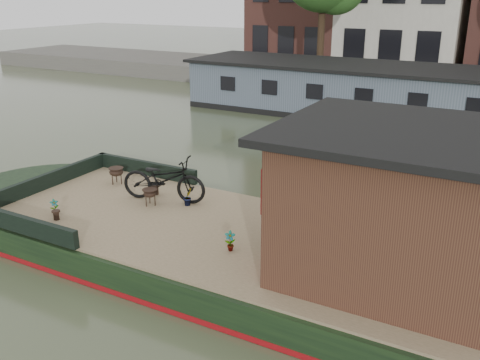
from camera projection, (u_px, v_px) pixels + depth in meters
The scene contains 17 objects.
ground at pixel (275, 275), 9.96m from camera, with size 120.00×120.00×0.00m, color #364029.
houseboat_hull at pixel (214, 246), 10.48m from camera, with size 14.01×4.02×0.60m.
houseboat_deck at pixel (276, 245), 9.75m from camera, with size 11.80×3.80×0.05m, color #8D7857.
bow_bulwark at pixel (72, 188), 12.00m from camera, with size 3.00×4.00×0.35m.
cabin at pixel (404, 203), 8.33m from camera, with size 4.00×3.50×2.42m.
bicycle at pixel (164, 179), 11.58m from camera, with size 0.66×1.89×0.99m, color black.
potted_plant_a at pixel (230, 241), 9.42m from camera, with size 0.20×0.13×0.37m, color brown.
potted_plant_b at pixel (188, 197), 11.43m from camera, with size 0.21×0.17×0.37m, color brown.
potted_plant_d at pixel (308, 211), 10.42m from camera, with size 0.33×0.33×0.59m, color #984129.
potted_plant_e at pixel (55, 207), 10.95m from camera, with size 0.18×0.12×0.33m, color brown.
brazier_front at pixel (150, 197), 11.42m from camera, with size 0.34×0.34×0.37m, color black, non-canonical shape.
brazier_rear at pixel (117, 176), 12.69m from camera, with size 0.37×0.37×0.40m, color black, non-canonical shape.
bollard_port at pixel (155, 189), 12.06m from camera, with size 0.20×0.20×0.23m, color black.
bollard_stbd at pixel (56, 215), 10.73m from camera, with size 0.17×0.17×0.19m, color black.
dinghy at pixel (315, 126), 19.57m from camera, with size 2.22×3.10×0.64m, color black.
far_houseboat at pixel (428, 98), 21.16m from camera, with size 20.40×4.40×2.11m.
quay at pixel (452, 87), 26.69m from camera, with size 60.00×6.00×0.90m, color #47443F.
Camera 1 is at (3.70, -8.00, 5.02)m, focal length 40.00 mm.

